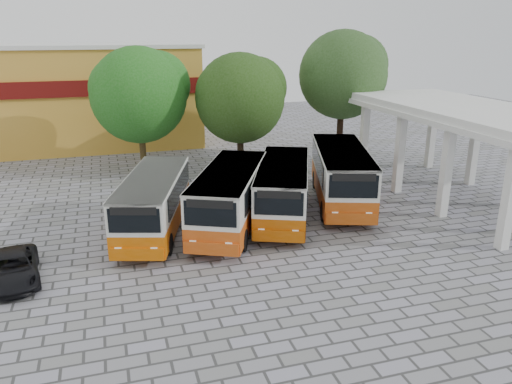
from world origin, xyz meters
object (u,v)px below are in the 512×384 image
object	(u,v)px
bus_centre_left	(230,195)
bus_centre_right	(283,187)
bus_far_left	(154,200)
bus_far_right	(341,173)
parked_car	(14,268)

from	to	relation	value
bus_centre_left	bus_centre_right	size ratio (longest dim) A/B	1.02
bus_far_left	bus_far_right	distance (m)	10.54
bus_far_right	parked_car	distance (m)	16.97
bus_centre_right	parked_car	bearing A→B (deg)	-141.72
bus_centre_left	bus_far_right	distance (m)	7.03
bus_centre_left	bus_centre_right	xyz separation A→B (m)	(2.94, 0.48, -0.04)
bus_far_right	bus_centre_right	bearing A→B (deg)	-143.60
bus_far_right	parked_car	world-z (taller)	bus_far_right
bus_far_left	bus_far_right	size ratio (longest dim) A/B	0.90
bus_centre_left	bus_far_right	xyz separation A→B (m)	(6.82, 1.71, 0.09)
bus_far_left	bus_far_right	bearing A→B (deg)	23.77
bus_far_left	parked_car	distance (m)	6.82
bus_centre_right	parked_car	size ratio (longest dim) A/B	2.19
parked_car	bus_centre_left	bearing A→B (deg)	9.85
bus_centre_right	bus_far_left	bearing A→B (deg)	-156.95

